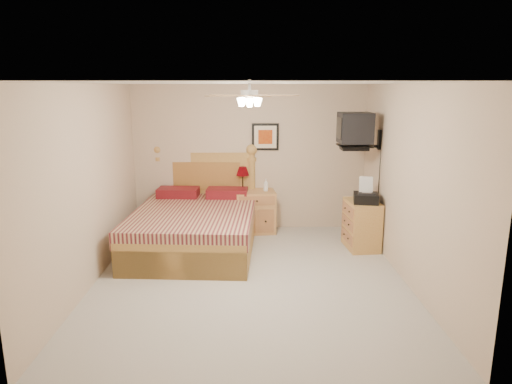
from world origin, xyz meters
The scene contains 17 objects.
floor centered at (0.00, 0.00, 0.00)m, with size 4.50×4.50×0.00m, color #ADA79C.
ceiling centered at (0.00, 0.00, 2.50)m, with size 4.00×4.50×0.04m, color white.
wall_back centered at (0.00, 2.25, 1.25)m, with size 4.00×0.04×2.50m, color #C9B094.
wall_front centered at (0.00, -2.25, 1.25)m, with size 4.00×0.04×2.50m, color #C9B094.
wall_left centered at (-2.00, 0.00, 1.25)m, with size 0.04×4.50×2.50m, color #C9B094.
wall_right centered at (2.00, 0.00, 1.25)m, with size 0.04×4.50×2.50m, color #C9B094.
bed centered at (-0.85, 1.12, 0.75)m, with size 1.76×2.31×1.50m, color #B6873D, non-canonical shape.
nightstand centered at (0.09, 2.00, 0.36)m, with size 0.67×0.50×0.72m, color tan.
table_lamp centered at (-0.12, 2.08, 0.93)m, with size 0.22×0.22×0.41m, color #560108, non-canonical shape.
lotion_bottle centered at (0.28, 2.00, 0.83)m, with size 0.08×0.08×0.21m, color white.
framed_picture centered at (0.27, 2.23, 1.62)m, with size 0.46×0.04×0.46m, color black.
dresser centered at (1.73, 1.15, 0.38)m, with size 0.44×0.64×0.75m, color #B27734.
fax_machine centered at (1.75, 1.05, 0.94)m, with size 0.36×0.38×0.38m, color black, non-canonical shape.
magazine_lower centered at (1.68, 1.42, 0.76)m, with size 0.17×0.23×0.02m, color #BAAE91.
magazine_upper centered at (1.68, 1.42, 0.78)m, with size 0.17×0.24×0.02m, color tan.
wall_tv centered at (1.75, 1.34, 1.81)m, with size 0.56×0.46×0.58m, color black, non-canonical shape.
ceiling_fan centered at (0.00, -0.20, 2.36)m, with size 1.14×1.14×0.28m, color silver, non-canonical shape.
Camera 1 is at (-0.01, -5.58, 2.46)m, focal length 32.00 mm.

